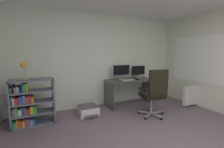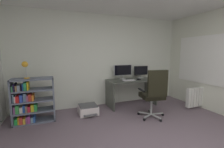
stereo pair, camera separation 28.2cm
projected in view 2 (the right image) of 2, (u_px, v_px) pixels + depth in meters
name	position (u px, v px, depth m)	size (l,w,h in m)	color
wall_back	(102.00, 61.00, 4.44)	(4.81, 0.10, 2.54)	silver
window_pane	(204.00, 60.00, 4.12)	(0.01, 1.53, 1.17)	white
window_frame	(204.00, 60.00, 4.11)	(0.02, 1.61, 1.25)	white
desk	(131.00, 87.00, 4.42)	(1.35, 0.64, 0.74)	#474B43
monitor_main	(123.00, 71.00, 4.45)	(0.56, 0.18, 0.41)	#B2B5B7
monitor_secondary	(141.00, 71.00, 4.67)	(0.44, 0.18, 0.36)	#B2B5B7
keyboard	(129.00, 80.00, 4.24)	(0.34, 0.13, 0.02)	silver
computer_mouse	(139.00, 79.00, 4.34)	(0.06, 0.10, 0.03)	black
office_chair	(154.00, 92.00, 3.48)	(0.63, 0.62, 1.13)	#B7BABC
bookshelf	(30.00, 102.00, 3.32)	(0.83, 0.34, 0.96)	slate
desk_lamp	(25.00, 66.00, 3.20)	(0.13, 0.12, 0.36)	gold
printer	(88.00, 109.00, 3.83)	(0.45, 0.51, 0.23)	silver
radiator	(199.00, 97.00, 4.22)	(0.81, 0.10, 0.51)	white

